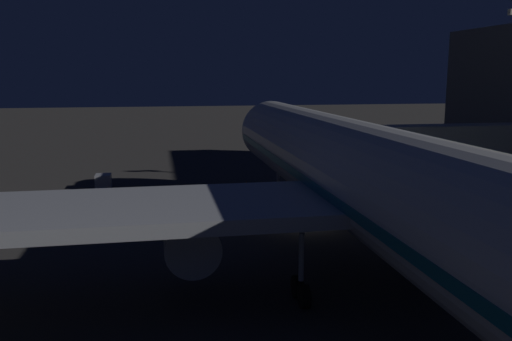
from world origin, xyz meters
TOP-DOWN VIEW (x-y plane):
  - ground_plane at (0.00, 0.00)m, footprint 320.00×320.00m
  - airliner_at_gate at (0.00, 13.55)m, footprint 52.17×59.09m
  - jet_bridge at (-13.04, -2.49)m, footprint 24.58×3.40m
  - baggage_container_mid_row at (16.98, -16.31)m, footprint 1.57×1.74m
  - traffic_cone_nose_port at (-2.20, -14.70)m, footprint 0.36×0.36m
  - traffic_cone_nose_starboard at (2.20, -14.70)m, footprint 0.36×0.36m

SIDE VIEW (x-z plane):
  - ground_plane at x=0.00m, z-range 0.00..0.00m
  - traffic_cone_nose_port at x=-2.20m, z-range 0.00..0.55m
  - traffic_cone_nose_starboard at x=2.20m, z-range 0.00..0.55m
  - baggage_container_mid_row at x=16.98m, z-range 0.00..1.47m
  - airliner_at_gate at x=0.00m, z-range -4.30..16.26m
  - jet_bridge at x=-13.04m, z-range 2.27..9.87m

